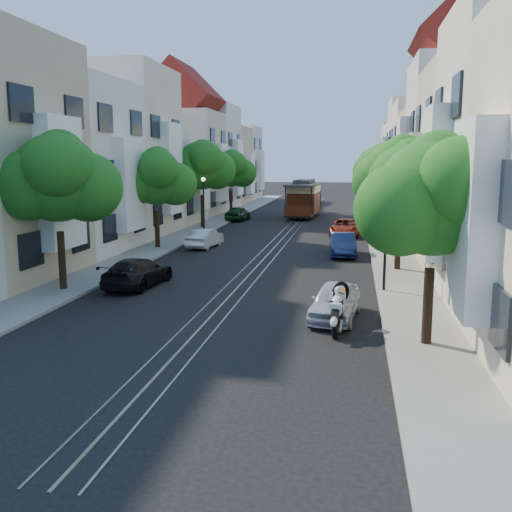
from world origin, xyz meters
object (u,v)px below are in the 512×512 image
at_px(tree_e_a, 436,200).
at_px(tree_w_d, 231,170).
at_px(sportbike_rider, 338,307).
at_px(cable_car, 304,197).
at_px(parked_car_w_mid, 205,238).
at_px(tree_e_c, 389,174).
at_px(tree_e_d, 382,168).
at_px(tree_e_b, 402,177).
at_px(lamp_east, 386,226).
at_px(parked_car_e_near, 335,301).
at_px(tree_w_a, 58,180).
at_px(parked_car_e_mid, 343,245).
at_px(parked_car_e_far, 345,227).
at_px(parked_car_w_near, 138,272).
at_px(lamp_west, 203,196).
at_px(tree_w_c, 202,166).
at_px(tree_w_b, 157,179).
at_px(parked_car_w_far, 238,213).

bearing_deg(tree_e_a, tree_w_d, 110.27).
bearing_deg(tree_e_a, sportbike_rider, 162.11).
xyz_separation_m(cable_car, parked_car_w_mid, (-4.54, -21.01, -1.37)).
xyz_separation_m(tree_e_c, tree_e_d, (0.00, 11.00, 0.27)).
bearing_deg(tree_e_b, lamp_east, -100.93).
bearing_deg(tree_w_d, parked_car_e_near, -72.38).
bearing_deg(parked_car_w_mid, tree_w_a, 83.81).
height_order(parked_car_e_mid, parked_car_e_far, parked_car_e_mid).
distance_m(tree_e_a, tree_w_d, 41.57).
xyz_separation_m(parked_car_e_far, parked_car_w_near, (-8.80, -18.93, 0.01)).
relative_size(parked_car_e_mid, parked_car_e_far, 0.90).
relative_size(tree_w_d, sportbike_rider, 3.40).
bearing_deg(tree_e_c, parked_car_e_far, 140.05).
bearing_deg(tree_e_c, tree_e_d, 90.00).
xyz_separation_m(lamp_east, lamp_west, (-12.60, 18.00, 0.00)).
distance_m(tree_e_b, lamp_east, 5.41).
bearing_deg(parked_car_w_near, tree_w_c, -77.22).
distance_m(tree_w_d, lamp_east, 34.73).
xyz_separation_m(tree_w_b, parked_car_e_near, (11.54, -14.34, -3.76)).
height_order(tree_e_a, lamp_west, tree_e_a).
height_order(cable_car, parked_car_w_mid, cable_car).
bearing_deg(tree_w_c, sportbike_rider, -66.72).
xyz_separation_m(tree_e_d, parked_car_e_mid, (-2.86, -17.71, -4.20)).
height_order(tree_e_c, cable_car, tree_e_c).
bearing_deg(parked_car_w_far, tree_e_d, -176.90).
bearing_deg(tree_w_b, parked_car_w_far, 85.02).
bearing_deg(tree_e_b, parked_car_w_near, -154.60).
xyz_separation_m(tree_w_a, parked_car_e_far, (11.54, 20.40, -4.11)).
relative_size(tree_w_b, cable_car, 0.71).
relative_size(tree_e_a, sportbike_rider, 3.27).
distance_m(tree_w_a, parked_car_w_near, 5.14).
bearing_deg(parked_car_w_mid, parked_car_w_near, 95.64).
xyz_separation_m(parked_car_w_near, parked_car_w_far, (-1.20, 28.21, 0.03)).
bearing_deg(lamp_east, tree_w_b, 143.42).
height_order(tree_e_d, cable_car, tree_e_d).
height_order(tree_e_a, cable_car, tree_e_a).
distance_m(tree_w_a, tree_w_b, 12.00).
xyz_separation_m(cable_car, parked_car_e_near, (4.26, -36.43, -1.35)).
bearing_deg(sportbike_rider, parked_car_e_far, 95.83).
xyz_separation_m(cable_car, parked_car_w_far, (-5.74, -4.42, -1.31)).
height_order(lamp_east, parked_car_w_far, lamp_east).
distance_m(tree_e_b, cable_car, 28.14).
relative_size(tree_e_a, parked_car_w_mid, 1.68).
distance_m(tree_w_b, cable_car, 23.38).
distance_m(tree_e_c, lamp_west, 13.82).
height_order(tree_e_b, parked_car_e_near, tree_e_b).
bearing_deg(tree_w_a, cable_car, 77.94).
distance_m(parked_car_e_far, parked_car_w_mid, 11.45).
xyz_separation_m(tree_w_c, cable_car, (7.28, 11.09, -3.08)).
relative_size(tree_e_a, tree_w_a, 0.94).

